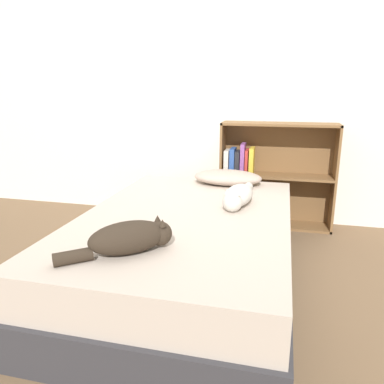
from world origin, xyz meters
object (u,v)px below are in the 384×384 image
(bookshelf, at_px, (271,172))
(cat_dark, at_px, (130,238))
(pillow, at_px, (228,177))
(cat_light, at_px, (238,196))
(bed, at_px, (186,249))

(bookshelf, bearing_deg, cat_dark, -107.30)
(cat_dark, relative_size, bookshelf, 0.48)
(cat_dark, xyz_separation_m, bookshelf, (0.56, 1.81, -0.05))
(pillow, distance_m, cat_light, 0.53)
(bed, bearing_deg, pillow, 80.42)
(cat_dark, bearing_deg, bookshelf, 33.11)
(bookshelf, bearing_deg, pillow, -126.26)
(cat_light, distance_m, cat_dark, 0.94)
(pillow, bearing_deg, bookshelf, 53.74)
(bed, height_order, cat_light, cat_light)
(bed, height_order, pillow, pillow)
(bed, distance_m, bookshelf, 1.33)
(cat_light, relative_size, bookshelf, 0.60)
(cat_light, relative_size, cat_dark, 1.25)
(bed, height_order, cat_dark, cat_dark)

